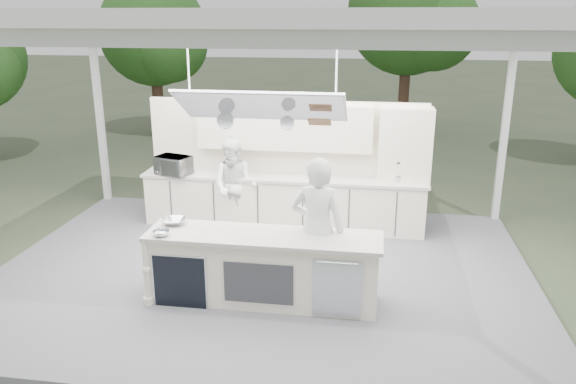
% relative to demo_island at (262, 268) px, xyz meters
% --- Properties ---
extents(ground, '(90.00, 90.00, 0.00)m').
position_rel_demo_island_xyz_m(ground, '(-0.18, 0.91, -0.60)').
color(ground, '#434C34').
rests_on(ground, ground).
extents(stage_deck, '(8.00, 6.00, 0.12)m').
position_rel_demo_island_xyz_m(stage_deck, '(-0.18, 0.91, -0.54)').
color(stage_deck, '#59595D').
rests_on(stage_deck, ground).
extents(tent, '(8.20, 6.20, 3.86)m').
position_rel_demo_island_xyz_m(tent, '(-0.18, 0.90, 3.11)').
color(tent, white).
rests_on(tent, ground).
extents(demo_island, '(3.10, 0.79, 0.95)m').
position_rel_demo_island_xyz_m(demo_island, '(0.00, 0.00, 0.00)').
color(demo_island, white).
rests_on(demo_island, stage_deck).
extents(back_counter, '(5.08, 0.72, 0.95)m').
position_rel_demo_island_xyz_m(back_counter, '(-0.18, 2.81, 0.00)').
color(back_counter, white).
rests_on(back_counter, stage_deck).
extents(back_wall_unit, '(5.05, 0.48, 2.25)m').
position_rel_demo_island_xyz_m(back_wall_unit, '(0.27, 3.03, 0.98)').
color(back_wall_unit, white).
rests_on(back_wall_unit, stage_deck).
extents(tree_cluster, '(19.55, 9.40, 5.85)m').
position_rel_demo_island_xyz_m(tree_cluster, '(-0.34, 10.68, 2.69)').
color(tree_cluster, '#4C3226').
rests_on(tree_cluster, ground).
extents(head_chef, '(0.75, 0.52, 1.97)m').
position_rel_demo_island_xyz_m(head_chef, '(0.71, 0.21, 0.51)').
color(head_chef, silver).
rests_on(head_chef, stage_deck).
extents(sous_chef, '(0.84, 0.68, 1.65)m').
position_rel_demo_island_xyz_m(sous_chef, '(-0.98, 2.46, 0.35)').
color(sous_chef, white).
rests_on(sous_chef, stage_deck).
extents(toaster_oven, '(0.70, 0.57, 0.33)m').
position_rel_demo_island_xyz_m(toaster_oven, '(-2.14, 2.61, 0.64)').
color(toaster_oven, silver).
rests_on(toaster_oven, back_counter).
extents(bowl_large, '(0.39, 0.39, 0.08)m').
position_rel_demo_island_xyz_m(bowl_large, '(-1.26, 0.19, 0.51)').
color(bowl_large, silver).
rests_on(bowl_large, demo_island).
extents(bowl_small, '(0.23, 0.23, 0.07)m').
position_rel_demo_island_xyz_m(bowl_small, '(-1.28, -0.24, 0.51)').
color(bowl_small, silver).
rests_on(bowl_small, demo_island).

